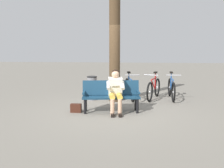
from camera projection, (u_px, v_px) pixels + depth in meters
ground_plane at (114, 110)px, 7.42m from camera, size 40.00×40.00×0.00m
bench at (111, 94)px, 7.26m from camera, size 1.65×0.68×0.87m
person_reading at (116, 89)px, 7.08m from camera, size 0.53×0.80×1.20m
handbag at (76, 108)px, 7.20m from camera, size 0.30×0.15×0.24m
tree_trunk at (115, 41)px, 8.37m from camera, size 0.36×0.36×3.99m
litter_bin at (92, 88)px, 8.80m from camera, size 0.34×0.34×0.81m
bicycle_blue at (171, 89)px, 8.94m from camera, size 0.48×1.68×0.94m
bicycle_silver at (154, 89)px, 8.96m from camera, size 0.66×1.61×0.94m
bicycle_orange at (130, 89)px, 8.97m from camera, size 0.52×1.66×0.94m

